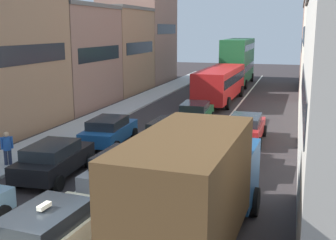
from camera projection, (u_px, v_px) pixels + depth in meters
name	position (u px, v px, depth m)	size (l,w,h in m)	color
sidewalk_left	(113.00, 113.00, 31.31)	(2.60, 64.00, 0.14)	#B2B2B2
lane_stripe_left	(178.00, 118.00, 29.90)	(0.16, 60.00, 0.01)	silver
lane_stripe_right	(226.00, 121.00, 28.93)	(0.16, 60.00, 0.01)	silver
building_row_left	(64.00, 47.00, 34.34)	(7.20, 43.90, 11.43)	#B2ADA3
removalist_box_truck	(196.00, 185.00, 11.55)	(2.96, 7.79, 3.58)	navy
taxi_centre_lane_front	(49.00, 232.00, 11.39)	(2.30, 4.41, 1.66)	beige
sedan_centre_lane_second	(123.00, 168.00, 16.64)	(2.15, 4.35, 1.49)	gray
wagon_left_lane_second	(54.00, 159.00, 17.79)	(2.28, 4.40, 1.49)	black
hatchback_centre_lane_third	(169.00, 133.00, 22.29)	(2.14, 4.34, 1.49)	#B29319
sedan_left_lane_third	(109.00, 130.00, 22.83)	(2.26, 4.40, 1.49)	#194C8C
coupe_centre_lane_fourth	(195.00, 113.00, 27.56)	(2.23, 4.38, 1.49)	#19592D
sedan_right_lane_behind_truck	(225.00, 154.00, 18.52)	(2.25, 4.39, 1.49)	silver
wagon_right_lane_far	(245.00, 127.00, 23.52)	(2.10, 4.32, 1.49)	#A51E1E
bus_mid_queue_primary	(220.00, 82.00, 35.93)	(2.97, 10.55, 2.90)	#B21919
bus_far_queue_secondary	(238.00, 60.00, 46.94)	(2.86, 10.52, 5.06)	#1E6033
pedestrian_near_kerb	(7.00, 147.00, 19.01)	(0.42, 0.40, 1.66)	#262D47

